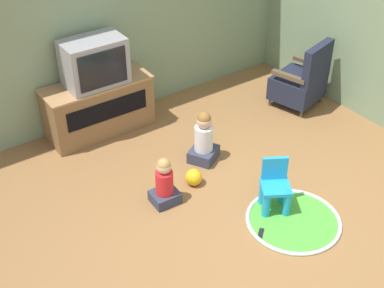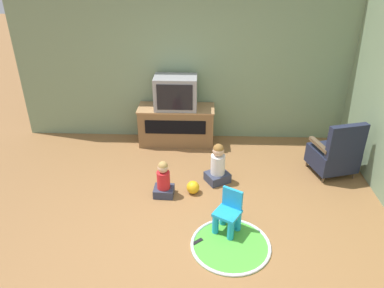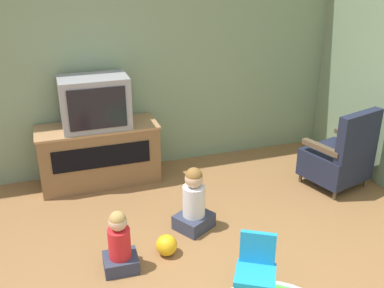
{
  "view_description": "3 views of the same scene",
  "coord_description": "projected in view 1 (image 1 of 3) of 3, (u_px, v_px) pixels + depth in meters",
  "views": [
    {
      "loc": [
        -2.51,
        -2.77,
        3.56
      ],
      "look_at": [
        -0.11,
        0.69,
        0.61
      ],
      "focal_mm": 50.0,
      "sensor_mm": 36.0,
      "label": 1
    },
    {
      "loc": [
        0.13,
        -3.43,
        3.06
      ],
      "look_at": [
        -0.03,
        0.77,
        0.78
      ],
      "focal_mm": 35.0,
      "sensor_mm": 36.0,
      "label": 2
    },
    {
      "loc": [
        -0.8,
        -2.19,
        2.34
      ],
      "look_at": [
        0.28,
        1.02,
        0.87
      ],
      "focal_mm": 42.0,
      "sensor_mm": 36.0,
      "label": 3
    }
  ],
  "objects": [
    {
      "name": "play_mat",
      "position": [
        293.0,
        220.0,
        5.14
      ],
      "size": [
        0.92,
        0.92,
        0.04
      ],
      "color": "green",
      "rests_on": "ground_plane"
    },
    {
      "name": "wall_back",
      "position": [
        88.0,
        4.0,
        5.9
      ],
      "size": [
        5.61,
        0.12,
        2.89
      ],
      "color": "gray",
      "rests_on": "ground_plane"
    },
    {
      "name": "television",
      "position": [
        94.0,
        62.0,
        5.9
      ],
      "size": [
        0.68,
        0.44,
        0.53
      ],
      "color": "#939399",
      "rests_on": "tv_cabinet"
    },
    {
      "name": "ground_plane",
      "position": [
        243.0,
        227.0,
        5.08
      ],
      "size": [
        30.0,
        30.0,
        0.0
      ],
      "primitive_type": "plane",
      "color": "olive"
    },
    {
      "name": "child_watching_center",
      "position": [
        164.0,
        184.0,
        5.25
      ],
      "size": [
        0.28,
        0.25,
        0.53
      ],
      "rotation": [
        0.0,
        0.0,
        -0.04
      ],
      "color": "#33384C",
      "rests_on": "ground_plane"
    },
    {
      "name": "remote_control",
      "position": [
        261.0,
        234.0,
        4.98
      ],
      "size": [
        0.14,
        0.13,
        0.02
      ],
      "rotation": [
        0.0,
        0.0,
        0.69
      ],
      "color": "black",
      "rests_on": "ground_plane"
    },
    {
      "name": "black_armchair",
      "position": [
        301.0,
        81.0,
        6.74
      ],
      "size": [
        0.71,
        0.69,
        0.89
      ],
      "rotation": [
        0.0,
        0.0,
        3.42
      ],
      "color": "brown",
      "rests_on": "ground_plane"
    },
    {
      "name": "tv_cabinet",
      "position": [
        99.0,
        106.0,
        6.25
      ],
      "size": [
        1.26,
        0.5,
        0.65
      ],
      "color": "brown",
      "rests_on": "ground_plane"
    },
    {
      "name": "child_watching_left",
      "position": [
        204.0,
        140.0,
        5.81
      ],
      "size": [
        0.4,
        0.39,
        0.61
      ],
      "rotation": [
        0.0,
        0.0,
        0.53
      ],
      "color": "#33384C",
      "rests_on": "ground_plane"
    },
    {
      "name": "toy_ball",
      "position": [
        194.0,
        177.0,
        5.55
      ],
      "size": [
        0.18,
        0.18,
        0.18
      ],
      "color": "yellow",
      "rests_on": "ground_plane"
    },
    {
      "name": "yellow_kid_chair",
      "position": [
        275.0,
        190.0,
        5.17
      ],
      "size": [
        0.37,
        0.37,
        0.54
      ],
      "rotation": [
        0.0,
        0.0,
        -0.53
      ],
      "color": "#1E99DB",
      "rests_on": "ground_plane"
    }
  ]
}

